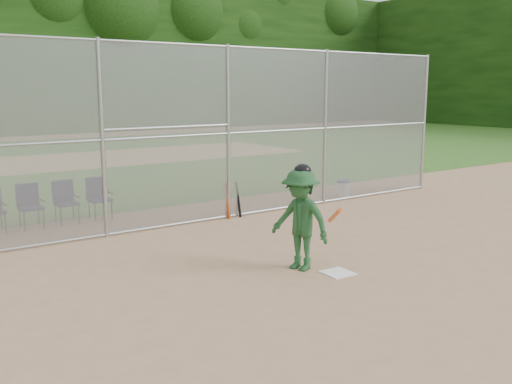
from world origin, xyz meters
TOP-DOWN VIEW (x-y plane):
  - ground at (0.00, 0.00)m, footprint 100.00×100.00m
  - grass_strip at (0.00, 18.00)m, footprint 100.00×100.00m
  - dirt_patch_far at (0.00, 18.00)m, footprint 24.00×24.00m
  - backstop_fence at (0.00, 5.00)m, footprint 16.09×0.09m
  - treeline at (0.00, 20.00)m, footprint 81.00×60.00m
  - home_plate at (0.23, 0.50)m, footprint 0.47×0.47m
  - batter_at_plate at (-0.13, 1.04)m, footprint 1.09×1.37m
  - water_cooler at (5.10, 5.40)m, footprint 0.37×0.37m
  - spare_bats at (1.11, 5.00)m, footprint 0.36×0.25m
  - chair_3 at (-3.06, 6.69)m, footprint 0.54×0.52m
  - chair_4 at (-2.28, 6.69)m, footprint 0.54×0.52m
  - chair_5 at (-1.50, 6.69)m, footprint 0.54×0.52m

SIDE VIEW (x-z plane):
  - ground at x=0.00m, z-range 0.00..0.00m
  - grass_strip at x=0.00m, z-range 0.01..0.01m
  - dirt_patch_far at x=0.00m, z-range 0.01..0.01m
  - home_plate at x=0.23m, z-range 0.00..0.02m
  - water_cooler at x=5.10m, z-range 0.00..0.47m
  - spare_bats at x=1.11m, z-range 0.00..0.85m
  - chair_3 at x=-3.06m, z-range 0.00..0.96m
  - chair_4 at x=-2.28m, z-range 0.00..0.96m
  - chair_5 at x=-1.50m, z-range 0.00..0.96m
  - batter_at_plate at x=-0.13m, z-range -0.03..1.77m
  - backstop_fence at x=0.00m, z-range 0.07..4.07m
  - treeline at x=0.00m, z-range 0.00..11.00m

